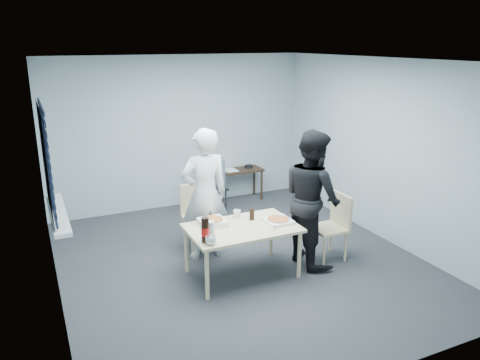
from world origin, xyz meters
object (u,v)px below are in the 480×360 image
dining_table (242,231)px  person_black (312,198)px  stool (214,193)px  backpack (214,174)px  mug_b (237,214)px  person_white (205,194)px  chair_right (334,222)px  chair_far (197,211)px  side_table (239,174)px  mug_a (211,240)px  soda_bottle (205,230)px

dining_table → person_black: (0.98, -0.02, 0.30)m
stool → backpack: bearing=-90.0°
stool → backpack: backpack is taller
backpack → person_black: bearing=-96.6°
mug_b → person_white: bearing=129.7°
person_black → mug_b: bearing=69.5°
chair_right → person_white: 1.76m
person_white → backpack: 1.50m
chair_far → person_white: (-0.03, -0.40, 0.37)m
chair_far → chair_right: bearing=-37.1°
chair_far → stool: 1.15m
dining_table → stool: dining_table is taller
person_white → side_table: bearing=-125.5°
chair_far → stool: bearing=56.2°
side_table → mug_b: 2.54m
person_white → mug_a: bearing=72.9°
soda_bottle → mug_a: bearing=-71.5°
side_table → mug_a: (-1.69, -2.94, 0.20)m
chair_far → side_table: size_ratio=1.03×
dining_table → stool: (0.44, 2.03, -0.18)m
mug_a → mug_b: mug_a is taller
stool → mug_b: 1.77m
stool → mug_a: mug_a is taller
chair_right → side_table: size_ratio=1.03×
person_white → soda_bottle: size_ratio=6.06×
person_white → mug_a: 1.07m
chair_far → person_black: bearing=-42.9°
chair_right → person_white: size_ratio=0.50×
soda_bottle → mug_b: bearing=40.7°
person_white → stool: person_white is taller
mug_a → dining_table: bearing=31.0°
chair_far → backpack: (0.64, 0.94, 0.23)m
stool → chair_far: bearing=-123.8°
person_white → soda_bottle: person_white is taller
person_black → stool: person_black is taller
dining_table → mug_b: bearing=76.8°
chair_right → mug_a: chair_right is taller
person_black → mug_a: (-1.51, -0.30, -0.19)m
backpack → mug_a: 2.54m
chair_right → mug_b: (-1.24, 0.39, 0.18)m
mug_b → stool: bearing=77.9°
person_black → stool: 2.17m
side_table → chair_right: bearing=-86.5°
dining_table → mug_b: (0.08, 0.32, 0.11)m
mug_b → soda_bottle: soda_bottle is taller
mug_b → dining_table: bearing=-103.2°
person_black → mug_b: person_black is taller
chair_far → person_white: bearing=-94.2°
mug_a → mug_b: (0.61, 0.64, -0.00)m
chair_far → mug_a: (-0.34, -1.40, 0.18)m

